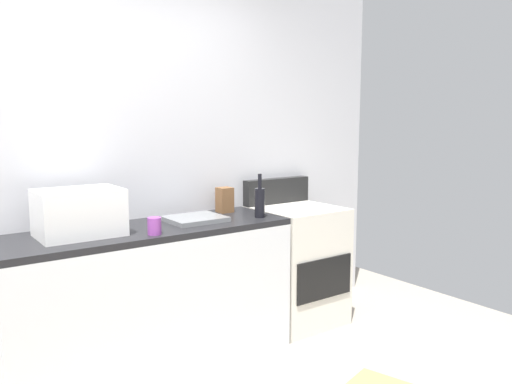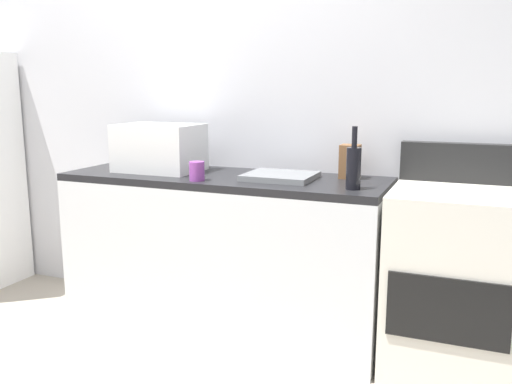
{
  "view_description": "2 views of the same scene",
  "coord_description": "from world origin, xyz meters",
  "px_view_note": "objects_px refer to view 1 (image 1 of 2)",
  "views": [
    {
      "loc": [
        -0.97,
        -1.69,
        1.55
      ],
      "look_at": [
        0.89,
        0.88,
        1.11
      ],
      "focal_mm": 35.54,
      "sensor_mm": 36.0,
      "label": 1
    },
    {
      "loc": [
        1.59,
        -1.49,
        1.38
      ],
      "look_at": [
        0.61,
        0.91,
        0.88
      ],
      "focal_mm": 38.3,
      "sensor_mm": 36.0,
      "label": 2
    }
  ],
  "objects_px": {
    "microwave": "(79,213)",
    "coffee_mug": "(154,226)",
    "stove_oven": "(297,263)",
    "wine_bottle": "(260,202)",
    "knife_block": "(225,200)"
  },
  "relations": [
    {
      "from": "microwave",
      "to": "coffee_mug",
      "type": "distance_m",
      "value": 0.43
    },
    {
      "from": "stove_oven",
      "to": "wine_bottle",
      "type": "distance_m",
      "value": 0.73
    },
    {
      "from": "microwave",
      "to": "wine_bottle",
      "type": "relative_size",
      "value": 1.53
    },
    {
      "from": "microwave",
      "to": "coffee_mug",
      "type": "bearing_deg",
      "value": -31.51
    },
    {
      "from": "wine_bottle",
      "to": "knife_block",
      "type": "height_order",
      "value": "wine_bottle"
    },
    {
      "from": "coffee_mug",
      "to": "knife_block",
      "type": "bearing_deg",
      "value": 27.45
    },
    {
      "from": "knife_block",
      "to": "microwave",
      "type": "bearing_deg",
      "value": -171.97
    },
    {
      "from": "stove_oven",
      "to": "wine_bottle",
      "type": "relative_size",
      "value": 3.67
    },
    {
      "from": "wine_bottle",
      "to": "coffee_mug",
      "type": "relative_size",
      "value": 3.0
    },
    {
      "from": "microwave",
      "to": "knife_block",
      "type": "height_order",
      "value": "microwave"
    },
    {
      "from": "stove_oven",
      "to": "coffee_mug",
      "type": "height_order",
      "value": "stove_oven"
    },
    {
      "from": "stove_oven",
      "to": "coffee_mug",
      "type": "bearing_deg",
      "value": -170.41
    },
    {
      "from": "coffee_mug",
      "to": "microwave",
      "type": "bearing_deg",
      "value": 148.49
    },
    {
      "from": "coffee_mug",
      "to": "knife_block",
      "type": "xyz_separation_m",
      "value": [
        0.72,
        0.37,
        0.04
      ]
    },
    {
      "from": "microwave",
      "to": "knife_block",
      "type": "distance_m",
      "value": 1.09
    }
  ]
}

